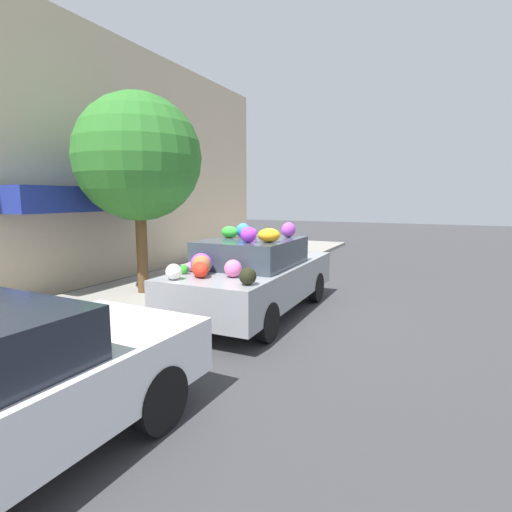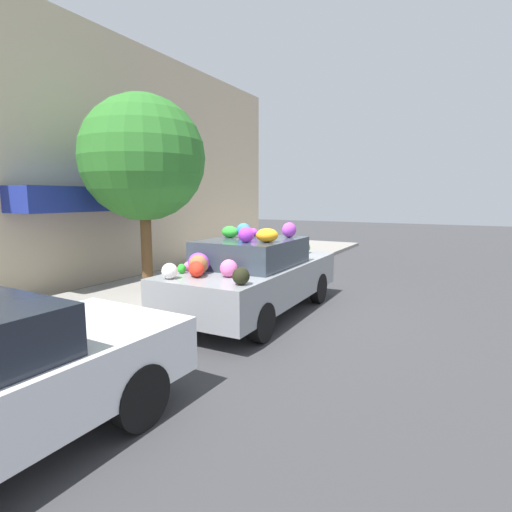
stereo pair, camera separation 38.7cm
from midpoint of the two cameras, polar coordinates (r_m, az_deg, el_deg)
The scene contains 6 objects.
ground_plane at distance 7.78m, azimuth 1.46°, elevation -8.17°, with size 60.00×60.00×0.00m, color #38383A.
sidewalk_curb at distance 9.27m, azimuth -13.61°, elevation -5.31°, with size 24.00×3.20×0.12m.
building_facade at distance 10.69m, azimuth -23.25°, elevation 12.69°, with size 18.00×1.20×6.40m.
street_tree at distance 9.15m, azimuth -14.65°, elevation 13.29°, with size 2.69×2.69×4.28m.
fire_hydrant at distance 10.80m, azimuth 0.19°, elevation -0.96°, with size 0.20×0.20×0.70m.
art_car at distance 7.56m, azimuth 1.25°, elevation -2.60°, with size 4.30×1.84×1.74m.
Camera 2 is at (-6.55, -3.58, 2.21)m, focal length 28.00 mm.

